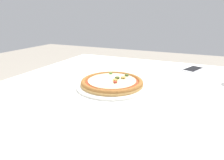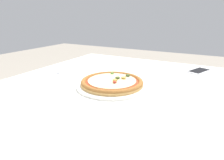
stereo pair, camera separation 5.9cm
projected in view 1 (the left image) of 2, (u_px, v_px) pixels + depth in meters
The scene contains 4 objects.
dining_table at pixel (136, 103), 0.86m from camera, with size 1.27×1.15×0.72m.
pizza_plate at pixel (112, 83), 0.84m from camera, with size 0.32×0.32×0.04m.
fork at pixel (48, 77), 0.96m from camera, with size 0.04×0.17×0.00m.
cell_phone at pixel (193, 69), 1.10m from camera, with size 0.12×0.16×0.01m.
Camera 1 is at (0.22, -0.75, 1.02)m, focal length 30.00 mm.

